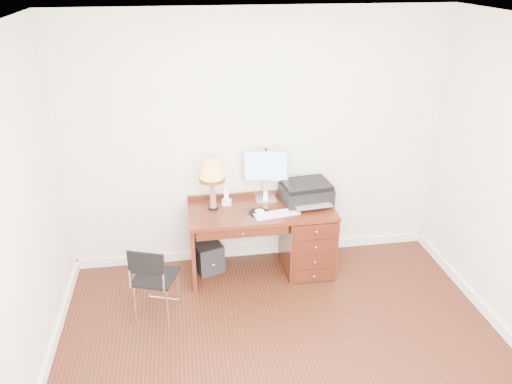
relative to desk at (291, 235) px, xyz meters
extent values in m
plane|color=black|center=(-0.32, -1.40, -0.41)|extent=(4.00, 4.00, 0.00)
plane|color=silver|center=(-0.32, 0.35, 0.94)|extent=(4.00, 0.00, 4.00)
plane|color=silver|center=(-2.32, -1.40, 0.94)|extent=(0.00, 3.50, 3.50)
plane|color=white|center=(-0.32, -1.40, 2.29)|extent=(4.00, 4.00, 0.00)
cube|color=white|center=(-0.32, 0.33, -0.36)|extent=(4.00, 0.03, 0.10)
cube|color=white|center=(1.66, -1.40, -0.36)|extent=(0.03, 3.50, 0.10)
cube|color=#562012|center=(-0.32, -0.01, 0.32)|extent=(1.50, 0.65, 0.04)
cube|color=#562012|center=(0.18, -0.01, -0.06)|extent=(0.50, 0.61, 0.71)
cube|color=#562012|center=(-1.05, -0.01, -0.06)|extent=(0.04, 0.61, 0.71)
cube|color=#44190D|center=(-0.56, 0.29, 0.05)|extent=(0.96, 0.03, 0.39)
cube|color=#44190D|center=(-0.56, -0.31, 0.25)|extent=(0.91, 0.03, 0.09)
sphere|color=#BF8C3F|center=(0.18, -0.34, -0.06)|extent=(0.03, 0.03, 0.03)
cube|color=silver|center=(-0.24, 0.21, 0.34)|extent=(0.23, 0.18, 0.01)
cube|color=silver|center=(-0.24, 0.26, 0.44)|extent=(0.05, 0.03, 0.17)
cube|color=silver|center=(-0.24, 0.24, 0.71)|extent=(0.48, 0.10, 0.34)
cube|color=#4C8CF2|center=(-0.24, 0.22, 0.71)|extent=(0.44, 0.06, 0.31)
cube|color=white|center=(-0.19, -0.16, 0.35)|extent=(0.48, 0.21, 0.02)
cylinder|color=black|center=(-0.36, -0.10, 0.34)|extent=(0.22, 0.22, 0.01)
ellipsoid|color=white|center=(-0.36, -0.10, 0.36)|extent=(0.10, 0.06, 0.04)
cube|color=black|center=(0.17, 0.09, 0.43)|extent=(0.54, 0.44, 0.18)
cube|color=black|center=(0.17, 0.09, 0.54)|extent=(0.52, 0.42, 0.04)
cylinder|color=black|center=(-0.82, 0.08, 0.35)|extent=(0.11, 0.11, 0.02)
cone|color=#976C47|center=(-0.82, 0.08, 0.51)|extent=(0.07, 0.07, 0.31)
cone|color=gold|center=(-0.82, 0.08, 0.77)|extent=(0.26, 0.26, 0.20)
cylinder|color=#593814|center=(-0.82, 0.08, 0.67)|extent=(0.26, 0.26, 0.04)
cube|color=white|center=(-0.67, 0.16, 0.36)|extent=(0.11, 0.11, 0.04)
cube|color=white|center=(-0.67, 0.16, 0.46)|extent=(0.06, 0.07, 0.16)
cylinder|color=black|center=(-0.01, 0.08, 0.39)|extent=(0.08, 0.08, 0.11)
cube|color=black|center=(-1.42, -0.57, 0.00)|extent=(0.47, 0.47, 0.02)
cube|color=black|center=(-1.42, -0.75, 0.26)|extent=(0.32, 0.13, 0.22)
cylinder|color=silver|center=(-1.57, -0.42, -0.21)|extent=(0.02, 0.02, 0.41)
cylinder|color=silver|center=(-1.26, -0.42, -0.21)|extent=(0.02, 0.02, 0.41)
cylinder|color=silver|center=(-1.57, -0.73, -0.21)|extent=(0.02, 0.02, 0.41)
cylinder|color=silver|center=(-1.26, -0.73, -0.21)|extent=(0.02, 0.02, 0.41)
cylinder|color=silver|center=(-1.57, -0.75, 0.19)|extent=(0.02, 0.02, 0.37)
cylinder|color=silver|center=(-1.26, -0.75, 0.19)|extent=(0.02, 0.02, 0.37)
cube|color=black|center=(-0.89, 0.10, -0.25)|extent=(0.35, 0.35, 0.32)
camera|label=1|loc=(-1.08, -4.52, 2.68)|focal=35.00mm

